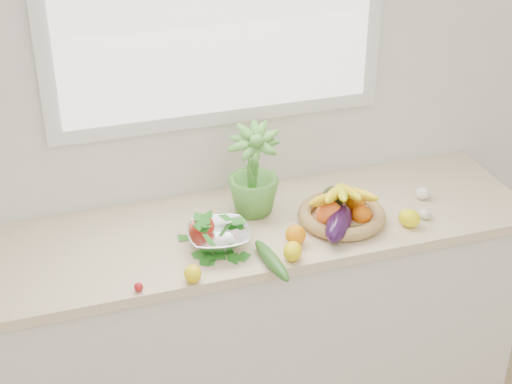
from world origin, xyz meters
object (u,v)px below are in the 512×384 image
object	(u,v)px
fruit_basket	(341,210)
colander_with_spinach	(219,233)
apple	(203,226)
potted_herb	(253,170)
eggplant	(339,223)
cucumber	(272,260)

from	to	relation	value
fruit_basket	colander_with_spinach	bearing A→B (deg)	-177.02
apple	potted_herb	distance (m)	0.29
eggplant	colander_with_spinach	size ratio (longest dim) A/B	0.94
eggplant	colander_with_spinach	world-z (taller)	colander_with_spinach
fruit_basket	potted_herb	bearing A→B (deg)	150.03
potted_herb	colander_with_spinach	xyz separation A→B (m)	(-0.19, -0.19, -0.12)
cucumber	colander_with_spinach	xyz separation A→B (m)	(-0.14, 0.17, 0.04)
apple	fruit_basket	bearing A→B (deg)	-6.67
eggplant	potted_herb	world-z (taller)	potted_herb
potted_herb	fruit_basket	distance (m)	0.36
eggplant	potted_herb	bearing A→B (deg)	135.38
eggplant	potted_herb	xyz separation A→B (m)	(-0.25, 0.25, 0.14)
potted_herb	fruit_basket	size ratio (longest dim) A/B	0.85
apple	colander_with_spinach	world-z (taller)	colander_with_spinach
cucumber	potted_herb	xyz separation A→B (m)	(0.05, 0.37, 0.16)
apple	eggplant	xyz separation A→B (m)	(0.48, -0.14, 0.00)
eggplant	cucumber	distance (m)	0.32
eggplant	fruit_basket	world-z (taller)	fruit_basket
fruit_basket	colander_with_spinach	distance (m)	0.49
colander_with_spinach	apple	bearing A→B (deg)	112.15
cucumber	colander_with_spinach	size ratio (longest dim) A/B	1.06
eggplant	colander_with_spinach	xyz separation A→B (m)	(-0.44, 0.05, 0.01)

